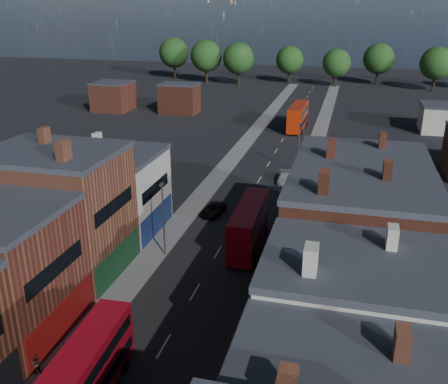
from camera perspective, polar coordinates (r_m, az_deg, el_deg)
The scene contains 11 objects.
pavement_west at distance 71.05m, azimuth -1.99°, elevation 0.32°, with size 3.00×200.00×0.12m, color gray.
pavement_east at distance 68.71m, azimuth 8.47°, elevation -0.65°, with size 3.00×200.00×0.12m, color gray.
lamp_post_2 at distance 51.39m, azimuth -6.97°, elevation -2.57°, with size 0.25×0.70×8.12m.
lamp_post_3 at distance 76.83m, azimuth 8.55°, elevation 5.33°, with size 0.25×0.70×8.12m.
bus_0 at distance 35.67m, azimuth -15.58°, elevation -19.29°, with size 3.07×10.72×4.58m.
bus_1 at distance 53.74m, azimuth 2.88°, elevation -3.77°, with size 3.04×11.33×4.87m.
bus_2 at distance 105.62m, azimuth 8.44°, elevation 8.54°, with size 3.35×12.11×5.19m.
car_2 at distance 62.69m, azimuth -1.22°, elevation -1.99°, with size 2.15×4.67×1.30m, color black.
car_3 at distance 74.29m, azimuth 6.89°, elevation 1.60°, with size 1.85×4.54×1.32m, color silver.
ped_1 at distance 39.99m, azimuth -20.70°, elevation -17.87°, with size 0.74×0.41×1.53m, color #402419.
ped_3 at distance 42.30m, azimuth 3.84°, elevation -13.90°, with size 0.96×0.44×1.64m, color #5D5950.
Camera 1 is at (12.56, -13.71, 25.07)m, focal length 40.00 mm.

